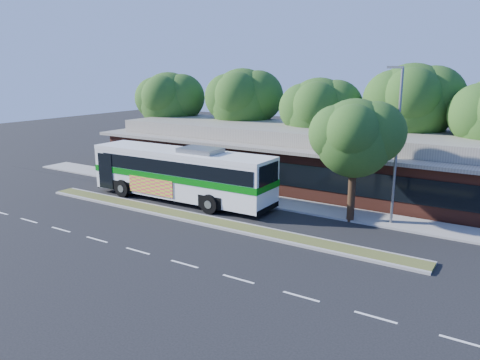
# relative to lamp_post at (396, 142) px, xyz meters

# --- Properties ---
(ground) EXTENTS (120.00, 120.00, 0.00)m
(ground) POSITION_rel_lamp_post_xyz_m (-9.56, -6.00, -4.90)
(ground) COLOR black
(ground) RESTS_ON ground
(median_strip) EXTENTS (26.00, 1.10, 0.15)m
(median_strip) POSITION_rel_lamp_post_xyz_m (-9.56, -5.40, -4.83)
(median_strip) COLOR #444D20
(median_strip) RESTS_ON ground
(sidewalk) EXTENTS (44.00, 2.60, 0.12)m
(sidewalk) POSITION_rel_lamp_post_xyz_m (-9.56, 0.40, -4.84)
(sidewalk) COLOR gray
(sidewalk) RESTS_ON ground
(parking_lot) EXTENTS (14.00, 12.00, 0.01)m
(parking_lot) POSITION_rel_lamp_post_xyz_m (-27.56, 4.00, -4.90)
(parking_lot) COLOR black
(parking_lot) RESTS_ON ground
(plaza_building) EXTENTS (33.20, 11.20, 4.45)m
(plaza_building) POSITION_rel_lamp_post_xyz_m (-9.56, 6.99, -2.77)
(plaza_building) COLOR #5A281C
(plaza_building) RESTS_ON ground
(lamp_post) EXTENTS (0.93, 0.18, 9.07)m
(lamp_post) POSITION_rel_lamp_post_xyz_m (0.00, 0.00, 0.00)
(lamp_post) COLOR slate
(lamp_post) RESTS_ON ground
(tree_bg_a) EXTENTS (6.47, 5.80, 8.63)m
(tree_bg_a) POSITION_rel_lamp_post_xyz_m (-24.15, 9.14, 0.97)
(tree_bg_a) COLOR black
(tree_bg_a) RESTS_ON ground
(tree_bg_b) EXTENTS (6.69, 6.00, 9.00)m
(tree_bg_b) POSITION_rel_lamp_post_xyz_m (-16.13, 10.14, 1.24)
(tree_bg_b) COLOR black
(tree_bg_b) RESTS_ON ground
(tree_bg_c) EXTENTS (6.24, 5.60, 8.26)m
(tree_bg_c) POSITION_rel_lamp_post_xyz_m (-8.16, 9.13, 0.69)
(tree_bg_c) COLOR black
(tree_bg_c) RESTS_ON ground
(tree_bg_d) EXTENTS (6.91, 6.20, 9.37)m
(tree_bg_d) POSITION_rel_lamp_post_xyz_m (-1.12, 10.15, 1.52)
(tree_bg_d) COLOR black
(tree_bg_d) RESTS_ON ground
(transit_bus) EXTENTS (13.76, 3.37, 3.85)m
(transit_bus) POSITION_rel_lamp_post_xyz_m (-13.58, -2.57, -2.76)
(transit_bus) COLOR white
(transit_bus) RESTS_ON ground
(sedan) EXTENTS (5.02, 2.61, 1.39)m
(sedan) POSITION_rel_lamp_post_xyz_m (-19.43, 1.80, -4.21)
(sedan) COLOR #A2A4A9
(sedan) RESTS_ON ground
(sidewalk_tree) EXTENTS (5.09, 4.57, 7.30)m
(sidewalk_tree) POSITION_rel_lamp_post_xyz_m (-1.86, -0.59, 0.21)
(sidewalk_tree) COLOR black
(sidewalk_tree) RESTS_ON ground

